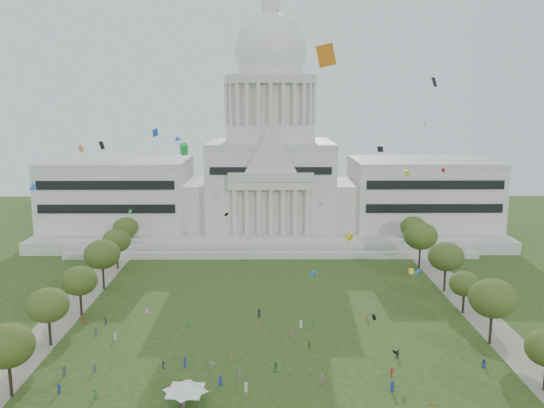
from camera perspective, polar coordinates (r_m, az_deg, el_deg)
name	(u,v)px	position (r m, az deg, el deg)	size (l,w,h in m)	color
ground	(274,386)	(104.60, 0.21, -17.62)	(400.00, 400.00, 0.00)	#2B4416
capitol	(270,175)	(207.74, -0.15, 2.92)	(160.00, 64.50, 91.30)	#BBB8AF
path_left	(59,321)	(139.94, -20.39, -10.85)	(8.00, 160.00, 0.04)	gray
path_right	(485,320)	(140.69, 20.37, -10.74)	(8.00, 160.00, 0.04)	gray
row_tree_l_1	(7,346)	(107.01, -24.74, -12.65)	(8.86, 8.86, 12.59)	black
row_tree_l_2	(48,305)	(124.93, -21.32, -9.33)	(8.42, 8.42, 11.97)	black
row_tree_r_2	(493,298)	(125.15, 21.03, -8.72)	(9.55, 9.55, 13.58)	black
row_tree_l_3	(80,281)	(139.54, -18.53, -7.24)	(8.12, 8.12, 11.55)	black
row_tree_r_3	(464,284)	(141.17, 18.53, -7.51)	(7.01, 7.01, 9.98)	black
row_tree_l_4	(102,254)	(156.18, -16.48, -4.82)	(9.29, 9.29, 13.21)	black
row_tree_r_4	(446,257)	(154.83, 16.85, -5.01)	(9.19, 9.19, 13.06)	black
row_tree_l_5	(116,241)	(174.07, -15.16, -3.54)	(8.33, 8.33, 11.85)	black
row_tree_r_5	(421,236)	(173.08, 14.50, -3.07)	(9.82, 9.82, 13.96)	black
row_tree_l_6	(126,228)	(191.61, -14.28, -2.29)	(8.19, 8.19, 11.64)	black
row_tree_r_6	(413,227)	(190.92, 13.83, -2.24)	(8.42, 8.42, 11.97)	black
event_tent	(185,385)	(98.78, -8.58, -17.33)	(8.31, 8.31, 4.33)	#4C4C4C
person_0	(484,363)	(117.43, 20.25, -14.57)	(0.82, 0.53, 1.67)	navy
person_2	(398,354)	(116.44, 12.38, -14.34)	(0.88, 0.54, 1.81)	#26262B
person_3	(322,379)	(105.35, 5.01, -16.91)	(1.13, 0.58, 1.75)	#994C8C
person_4	(276,367)	(108.94, 0.35, -15.83)	(1.17, 0.64, 2.00)	#33723F
person_5	(212,364)	(110.80, -5.96, -15.48)	(1.64, 0.65, 1.77)	silver
person_7	(183,404)	(98.64, -8.78, -19.02)	(0.63, 0.46, 1.73)	#994C8C
person_8	(163,365)	(112.16, -10.75, -15.36)	(0.72, 0.44, 1.48)	#4C4C51
person_9	(392,372)	(109.56, 11.79, -15.98)	(1.11, 0.57, 1.72)	#B21E1E
person_10	(309,345)	(118.29, 3.72, -13.74)	(0.96, 0.52, 1.64)	olive
distant_crowd	(206,348)	(117.31, -6.61, -13.98)	(63.92, 36.65, 1.95)	navy
kite_swarm	(301,200)	(104.84, 2.90, 0.44)	(91.18, 94.91, 64.61)	red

